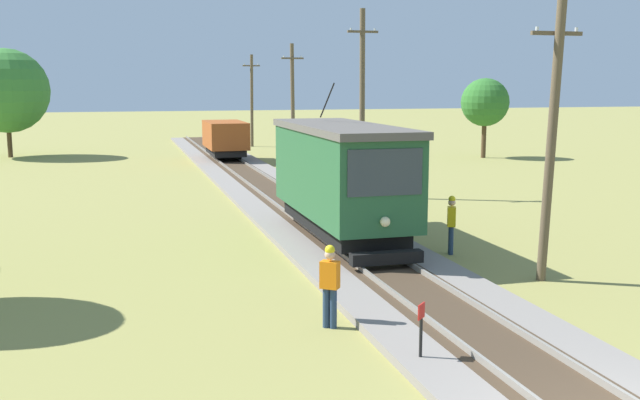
{
  "coord_description": "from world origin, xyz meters",
  "views": [
    {
      "loc": [
        -6.79,
        -8.17,
        5.11
      ],
      "look_at": [
        -0.53,
        14.58,
        1.35
      ],
      "focal_mm": 41.36,
      "sensor_mm": 36.0,
      "label": 1
    }
  ],
  "objects_px": {
    "utility_pole_distant": "(252,100)",
    "track_worker": "(330,282)",
    "freight_car": "(225,138)",
    "utility_pole_mid": "(362,102)",
    "red_tram": "(341,176)",
    "gravel_pile": "(295,157)",
    "utility_pole_near_tram": "(551,140)",
    "tree_right_far": "(485,103)",
    "second_worker": "(451,222)",
    "trackside_signal_marker": "(421,331)",
    "tree_left_near": "(6,91)",
    "utility_pole_far": "(293,104)"
  },
  "relations": [
    {
      "from": "utility_pole_far",
      "to": "track_worker",
      "type": "relative_size",
      "value": 4.2
    },
    {
      "from": "tree_right_far",
      "to": "second_worker",
      "type": "bearing_deg",
      "value": -119.6
    },
    {
      "from": "utility_pole_near_tram",
      "to": "utility_pole_far",
      "type": "height_order",
      "value": "utility_pole_far"
    },
    {
      "from": "freight_car",
      "to": "utility_pole_near_tram",
      "type": "height_order",
      "value": "utility_pole_near_tram"
    },
    {
      "from": "red_tram",
      "to": "gravel_pile",
      "type": "xyz_separation_m",
      "value": [
        3.99,
        22.84,
        -1.71
      ]
    },
    {
      "from": "second_worker",
      "to": "utility_pole_far",
      "type": "bearing_deg",
      "value": 111.12
    },
    {
      "from": "utility_pole_distant",
      "to": "gravel_pile",
      "type": "height_order",
      "value": "utility_pole_distant"
    },
    {
      "from": "utility_pole_far",
      "to": "tree_left_near",
      "type": "bearing_deg",
      "value": 150.03
    },
    {
      "from": "track_worker",
      "to": "red_tram",
      "type": "bearing_deg",
      "value": -160.92
    },
    {
      "from": "utility_pole_near_tram",
      "to": "tree_right_far",
      "type": "height_order",
      "value": "utility_pole_near_tram"
    },
    {
      "from": "utility_pole_near_tram",
      "to": "second_worker",
      "type": "distance_m",
      "value": 4.56
    },
    {
      "from": "tree_left_near",
      "to": "track_worker",
      "type": "bearing_deg",
      "value": -74.34
    },
    {
      "from": "utility_pole_mid",
      "to": "utility_pole_far",
      "type": "distance_m",
      "value": 13.43
    },
    {
      "from": "second_worker",
      "to": "utility_pole_mid",
      "type": "bearing_deg",
      "value": 108.45
    },
    {
      "from": "track_worker",
      "to": "second_worker",
      "type": "height_order",
      "value": "same"
    },
    {
      "from": "trackside_signal_marker",
      "to": "tree_right_far",
      "type": "relative_size",
      "value": 0.22
    },
    {
      "from": "utility_pole_distant",
      "to": "tree_left_near",
      "type": "xyz_separation_m",
      "value": [
        -17.76,
        -4.04,
        0.8
      ]
    },
    {
      "from": "utility_pole_near_tram",
      "to": "gravel_pile",
      "type": "bearing_deg",
      "value": 89.52
    },
    {
      "from": "utility_pole_near_tram",
      "to": "red_tram",
      "type": "bearing_deg",
      "value": 122.77
    },
    {
      "from": "utility_pole_far",
      "to": "tree_left_near",
      "type": "relative_size",
      "value": 1.0
    },
    {
      "from": "second_worker",
      "to": "utility_pole_distant",
      "type": "bearing_deg",
      "value": 111.95
    },
    {
      "from": "trackside_signal_marker",
      "to": "second_worker",
      "type": "relative_size",
      "value": 0.66
    },
    {
      "from": "utility_pole_mid",
      "to": "trackside_signal_marker",
      "type": "relative_size",
      "value": 7.05
    },
    {
      "from": "second_worker",
      "to": "tree_left_near",
      "type": "xyz_separation_m",
      "value": [
        -16.78,
        35.04,
        3.59
      ]
    },
    {
      "from": "trackside_signal_marker",
      "to": "second_worker",
      "type": "bearing_deg",
      "value": 61.26
    },
    {
      "from": "freight_car",
      "to": "trackside_signal_marker",
      "type": "bearing_deg",
      "value": -92.59
    },
    {
      "from": "utility_pole_near_tram",
      "to": "tree_left_near",
      "type": "distance_m",
      "value": 42.48
    },
    {
      "from": "track_worker",
      "to": "second_worker",
      "type": "relative_size",
      "value": 1.0
    },
    {
      "from": "utility_pole_mid",
      "to": "track_worker",
      "type": "distance_m",
      "value": 18.37
    },
    {
      "from": "gravel_pile",
      "to": "tree_left_near",
      "type": "relative_size",
      "value": 0.35
    },
    {
      "from": "red_tram",
      "to": "utility_pole_mid",
      "type": "distance_m",
      "value": 10.05
    },
    {
      "from": "utility_pole_far",
      "to": "track_worker",
      "type": "bearing_deg",
      "value": -101.89
    },
    {
      "from": "utility_pole_near_tram",
      "to": "track_worker",
      "type": "xyz_separation_m",
      "value": [
        -6.39,
        -2.0,
        -2.7
      ]
    },
    {
      "from": "freight_car",
      "to": "utility_pole_mid",
      "type": "height_order",
      "value": "utility_pole_mid"
    },
    {
      "from": "second_worker",
      "to": "tree_right_far",
      "type": "height_order",
      "value": "tree_right_far"
    },
    {
      "from": "freight_car",
      "to": "trackside_signal_marker",
      "type": "distance_m",
      "value": 36.17
    },
    {
      "from": "freight_car",
      "to": "tree_right_far",
      "type": "bearing_deg",
      "value": -6.84
    },
    {
      "from": "trackside_signal_marker",
      "to": "second_worker",
      "type": "distance_m",
      "value": 9.16
    },
    {
      "from": "utility_pole_mid",
      "to": "gravel_pile",
      "type": "height_order",
      "value": "utility_pole_mid"
    },
    {
      "from": "utility_pole_near_tram",
      "to": "second_worker",
      "type": "xyz_separation_m",
      "value": [
        -0.99,
        3.54,
        -2.7
      ]
    },
    {
      "from": "freight_car",
      "to": "utility_pole_mid",
      "type": "relative_size",
      "value": 0.62
    },
    {
      "from": "tree_right_far",
      "to": "tree_left_near",
      "type": "bearing_deg",
      "value": 163.99
    },
    {
      "from": "red_tram",
      "to": "utility_pole_near_tram",
      "type": "height_order",
      "value": "utility_pole_near_tram"
    },
    {
      "from": "freight_car",
      "to": "utility_pole_near_tram",
      "type": "bearing_deg",
      "value": -83.23
    },
    {
      "from": "trackside_signal_marker",
      "to": "tree_right_far",
      "type": "bearing_deg",
      "value": 60.6
    },
    {
      "from": "utility_pole_distant",
      "to": "track_worker",
      "type": "xyz_separation_m",
      "value": [
        -6.39,
        -44.62,
        -2.79
      ]
    },
    {
      "from": "red_tram",
      "to": "track_worker",
      "type": "relative_size",
      "value": 4.79
    },
    {
      "from": "red_tram",
      "to": "trackside_signal_marker",
      "type": "xyz_separation_m",
      "value": [
        -1.64,
        -10.32,
        -1.53
      ]
    },
    {
      "from": "freight_car",
      "to": "second_worker",
      "type": "height_order",
      "value": "freight_car"
    },
    {
      "from": "utility_pole_mid",
      "to": "gravel_pile",
      "type": "distance_m",
      "value": 14.27
    }
  ]
}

